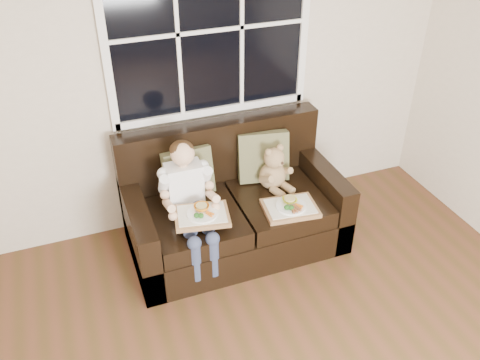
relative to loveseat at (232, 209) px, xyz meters
name	(u,v)px	position (x,y,z in m)	size (l,w,h in m)	color
room_walls	(362,255)	(-0.23, -2.02, 1.28)	(4.52, 5.02, 2.71)	beige
window_back	(210,30)	(0.00, 0.46, 1.34)	(1.62, 0.04, 1.37)	black
loveseat	(232,209)	(0.00, 0.00, 0.00)	(1.70, 0.92, 0.96)	black
pillow_left	(189,173)	(-0.31, 0.15, 0.34)	(0.41, 0.22, 0.40)	brown
pillow_right	(263,157)	(0.33, 0.15, 0.35)	(0.44, 0.26, 0.43)	brown
child	(188,193)	(-0.39, -0.12, 0.34)	(0.39, 0.60, 0.89)	white
teddy_bear	(273,171)	(0.35, 0.00, 0.30)	(0.27, 0.32, 0.40)	tan
tray_left	(202,215)	(-0.35, -0.31, 0.26)	(0.44, 0.37, 0.09)	#AB6E4D
tray_right	(290,207)	(0.35, -0.34, 0.17)	(0.44, 0.36, 0.09)	#AB6E4D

